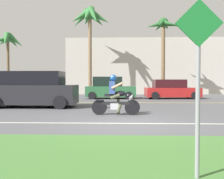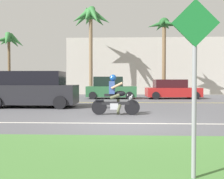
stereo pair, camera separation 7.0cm
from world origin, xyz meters
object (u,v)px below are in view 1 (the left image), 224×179
Objects in this scene: palm_tree_0 at (163,31)px; street_sign at (198,71)px; palm_tree_1 at (8,43)px; palm_tree_2 at (90,21)px; parked_car_2 at (171,90)px; suv_nearby at (33,90)px; parked_car_0 at (38,89)px; motorcyclist at (115,98)px; parked_car_1 at (110,88)px.

palm_tree_0 is 2.79× the size of street_sign.
palm_tree_1 is at bearing 118.57° from street_sign.
palm_tree_2 reaches higher than palm_tree_1.
palm_tree_1 is (-14.26, 3.88, 4.11)m from parked_car_2.
suv_nearby is 13.46m from palm_tree_0.
street_sign is at bearing -61.43° from palm_tree_1.
parked_car_2 reaches higher than parked_car_0.
motorcyclist is 14.17m from palm_tree_0.
palm_tree_0 reaches higher than parked_car_1.
palm_tree_0 reaches higher than parked_car_0.
parked_car_1 is (6.02, -1.38, 0.10)m from parked_car_0.
parked_car_2 is at bearing 68.60° from motorcyclist.
parked_car_1 is 11.17m from palm_tree_1.
palm_tree_1 is (-10.28, 14.04, 4.12)m from motorcyclist.
suv_nearby is 0.79× the size of palm_tree_1.
street_sign reaches higher than motorcyclist.
palm_tree_0 reaches higher than motorcyclist.
suv_nearby is at bearing -117.59° from parked_car_1.
parked_car_2 is 0.62× the size of palm_tree_0.
palm_tree_1 reaches higher than motorcyclist.
motorcyclist reaches higher than parked_car_2.
suv_nearby is at bearing -61.52° from palm_tree_1.
motorcyclist is 7.35m from street_sign.
palm_tree_0 reaches higher than parked_car_2.
motorcyclist is 0.24× the size of palm_tree_2.
palm_tree_1 is at bearing 118.48° from suv_nearby.
suv_nearby is 7.85m from parked_car_1.
palm_tree_0 is at bearing 50.28° from suv_nearby.
suv_nearby is 1.21× the size of parked_car_1.
palm_tree_0 is at bearing 82.97° from street_sign.
palm_tree_1 reaches higher than street_sign.
parked_car_0 is 0.76× the size of palm_tree_1.
palm_tree_2 is 21.97m from street_sign.
street_sign is (1.96, -17.20, 0.70)m from parked_car_1.
street_sign reaches higher than parked_car_1.
parked_car_1 is at bearing 96.50° from street_sign.
palm_tree_2 is 3.31× the size of street_sign.
palm_tree_1 reaches higher than parked_car_0.
parked_car_2 is at bearing -6.59° from parked_car_0.
parked_car_1 is 17.32m from street_sign.
parked_car_1 is at bearing -178.16° from parked_car_2.
motorcyclist is at bearing 100.09° from street_sign.
suv_nearby is 13.10m from palm_tree_1.
palm_tree_0 reaches higher than street_sign.
street_sign is (5.60, -10.24, 0.58)m from suv_nearby.
palm_tree_0 is at bearing -9.13° from palm_tree_2.
parked_car_2 is at bearing 1.84° from parked_car_1.
palm_tree_2 is at bearing 30.68° from parked_car_0.
parked_car_1 is at bearing 93.89° from motorcyclist.
suv_nearby reaches higher than parked_car_1.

